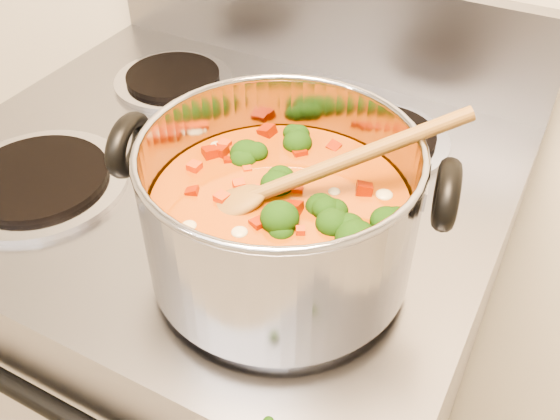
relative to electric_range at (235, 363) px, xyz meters
The scene contains 4 objects.
electric_range is the anchor object (origin of this frame).
stockpot 0.58m from the electric_range, 39.82° to the right, with size 0.34×0.27×0.16m.
wooden_spoon 0.62m from the electric_range, 36.59° to the right, with size 0.23×0.18×0.11m.
cooktop_crumbs 0.58m from the electric_range, 36.05° to the right, with size 0.17×0.14×0.01m.
Camera 1 is at (0.33, 0.61, 1.42)m, focal length 40.00 mm.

